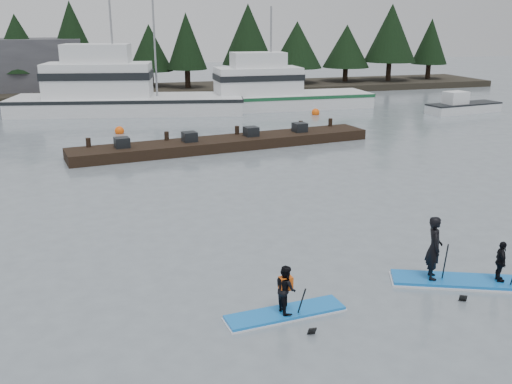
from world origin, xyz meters
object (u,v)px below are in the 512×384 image
object	(u,v)px
floating_dock	(226,143)
paddleboard_solo	(286,299)
paddleboard_duo	(458,263)
fishing_boat_large	(121,103)
fishing_boat_medium	(274,100)

from	to	relation	value
floating_dock	paddleboard_solo	distance (m)	18.16
floating_dock	paddleboard_duo	world-z (taller)	paddleboard_duo
fishing_boat_large	floating_dock	world-z (taller)	fishing_boat_large
paddleboard_solo	paddleboard_duo	size ratio (longest dim) A/B	0.79
floating_dock	paddleboard_duo	bearing A→B (deg)	-91.45
floating_dock	fishing_boat_large	bearing A→B (deg)	100.30
paddleboard_solo	paddleboard_duo	xyz separation A→B (m)	(4.86, 0.29, 0.13)
fishing_boat_large	fishing_boat_medium	world-z (taller)	fishing_boat_large
fishing_boat_large	floating_dock	bearing A→B (deg)	-60.15
fishing_boat_large	paddleboard_solo	distance (m)	31.92
fishing_boat_large	paddleboard_solo	size ratio (longest dim) A/B	5.96
fishing_boat_large	floating_dock	size ratio (longest dim) A/B	1.05
paddleboard_duo	floating_dock	bearing A→B (deg)	119.49
fishing_boat_medium	paddleboard_duo	world-z (taller)	fishing_boat_medium
floating_dock	paddleboard_duo	size ratio (longest dim) A/B	4.51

